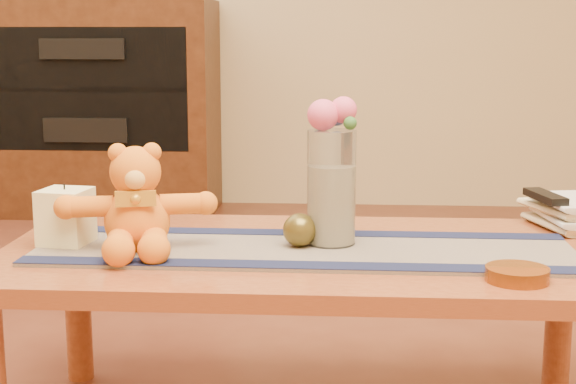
# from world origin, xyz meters

# --- Properties ---
(coffee_table_top) EXTENTS (1.40, 0.70, 0.04)m
(coffee_table_top) POSITION_xyz_m (0.00, 0.00, 0.43)
(coffee_table_top) COLOR brown
(coffee_table_top) RESTS_ON floor
(table_leg_bl) EXTENTS (0.07, 0.07, 0.41)m
(table_leg_bl) POSITION_xyz_m (-0.64, 0.29, 0.21)
(table_leg_bl) COLOR brown
(table_leg_bl) RESTS_ON floor
(table_leg_br) EXTENTS (0.07, 0.07, 0.41)m
(table_leg_br) POSITION_xyz_m (0.64, 0.29, 0.21)
(table_leg_br) COLOR brown
(table_leg_br) RESTS_ON floor
(persian_runner) EXTENTS (1.20, 0.36, 0.01)m
(persian_runner) POSITION_xyz_m (-0.01, -0.03, 0.45)
(persian_runner) COLOR #1E1742
(persian_runner) RESTS_ON coffee_table_top
(runner_border_near) EXTENTS (1.20, 0.07, 0.00)m
(runner_border_near) POSITION_xyz_m (-0.01, -0.17, 0.46)
(runner_border_near) COLOR #13193A
(runner_border_near) RESTS_ON persian_runner
(runner_border_far) EXTENTS (1.20, 0.07, 0.00)m
(runner_border_far) POSITION_xyz_m (-0.01, 0.12, 0.46)
(runner_border_far) COLOR #13193A
(runner_border_far) RESTS_ON persian_runner
(teddy_bear) EXTENTS (0.38, 0.34, 0.22)m
(teddy_bear) POSITION_xyz_m (-0.38, -0.05, 0.57)
(teddy_bear) COLOR orange
(teddy_bear) RESTS_ON persian_runner
(pillar_candle) EXTENTS (0.12, 0.12, 0.12)m
(pillar_candle) POSITION_xyz_m (-0.56, -0.02, 0.52)
(pillar_candle) COLOR #FFF8BB
(pillar_candle) RESTS_ON persian_runner
(candle_wick) EXTENTS (0.00, 0.00, 0.01)m
(candle_wick) POSITION_xyz_m (-0.56, -0.02, 0.59)
(candle_wick) COLOR black
(candle_wick) RESTS_ON pillar_candle
(glass_vase) EXTENTS (0.11, 0.11, 0.26)m
(glass_vase) POSITION_xyz_m (0.05, 0.02, 0.59)
(glass_vase) COLOR silver
(glass_vase) RESTS_ON persian_runner
(potpourri_fill) EXTENTS (0.09, 0.09, 0.18)m
(potpourri_fill) POSITION_xyz_m (0.05, 0.02, 0.55)
(potpourri_fill) COLOR beige
(potpourri_fill) RESTS_ON glass_vase
(rose_left) EXTENTS (0.07, 0.07, 0.07)m
(rose_left) POSITION_xyz_m (0.03, 0.01, 0.75)
(rose_left) COLOR #EA5283
(rose_left) RESTS_ON glass_vase
(rose_right) EXTENTS (0.06, 0.06, 0.06)m
(rose_right) POSITION_xyz_m (0.07, 0.02, 0.76)
(rose_right) COLOR #EA5283
(rose_right) RESTS_ON glass_vase
(blue_flower_back) EXTENTS (0.04, 0.04, 0.04)m
(blue_flower_back) POSITION_xyz_m (0.06, 0.05, 0.75)
(blue_flower_back) COLOR #4D55A6
(blue_flower_back) RESTS_ON glass_vase
(blue_flower_side) EXTENTS (0.04, 0.04, 0.04)m
(blue_flower_side) POSITION_xyz_m (0.02, 0.04, 0.74)
(blue_flower_side) COLOR #4D55A6
(blue_flower_side) RESTS_ON glass_vase
(leaf_sprig) EXTENTS (0.03, 0.03, 0.03)m
(leaf_sprig) POSITION_xyz_m (0.09, -0.00, 0.74)
(leaf_sprig) COLOR #33662D
(leaf_sprig) RESTS_ON glass_vase
(bronze_ball) EXTENTS (0.08, 0.08, 0.08)m
(bronze_ball) POSITION_xyz_m (-0.02, -0.01, 0.50)
(bronze_ball) COLOR #4E431A
(bronze_ball) RESTS_ON persian_runner
(book_bottom) EXTENTS (0.22, 0.26, 0.02)m
(book_bottom) POSITION_xyz_m (0.57, 0.23, 0.46)
(book_bottom) COLOR beige
(book_bottom) RESTS_ON coffee_table_top
(book_lower) EXTENTS (0.19, 0.24, 0.02)m
(book_lower) POSITION_xyz_m (0.57, 0.23, 0.48)
(book_lower) COLOR beige
(book_lower) RESTS_ON book_bottom
(book_upper) EXTENTS (0.23, 0.27, 0.02)m
(book_upper) POSITION_xyz_m (0.56, 0.23, 0.50)
(book_upper) COLOR beige
(book_upper) RESTS_ON book_lower
(book_top) EXTENTS (0.20, 0.25, 0.02)m
(book_top) POSITION_xyz_m (0.57, 0.23, 0.52)
(book_top) COLOR beige
(book_top) RESTS_ON book_upper
(tv_remote) EXTENTS (0.08, 0.17, 0.02)m
(tv_remote) POSITION_xyz_m (0.57, 0.22, 0.54)
(tv_remote) COLOR black
(tv_remote) RESTS_ON book_top
(amber_dish) EXTENTS (0.14, 0.14, 0.03)m
(amber_dish) POSITION_xyz_m (0.42, -0.23, 0.46)
(amber_dish) COLOR #BF5914
(amber_dish) RESTS_ON coffee_table_top
(media_cabinet) EXTENTS (1.20, 0.50, 1.10)m
(media_cabinet) POSITION_xyz_m (-1.20, 2.48, 0.55)
(media_cabinet) COLOR #32180B
(media_cabinet) RESTS_ON floor
(cabinet_cavity) EXTENTS (1.02, 0.03, 0.61)m
(cabinet_cavity) POSITION_xyz_m (-1.20, 2.25, 0.66)
(cabinet_cavity) COLOR black
(cabinet_cavity) RESTS_ON media_cabinet
(cabinet_shelf) EXTENTS (1.02, 0.20, 0.02)m
(cabinet_shelf) POSITION_xyz_m (-1.20, 2.33, 0.66)
(cabinet_shelf) COLOR #32180B
(cabinet_shelf) RESTS_ON media_cabinet
(stereo_upper) EXTENTS (0.42, 0.28, 0.10)m
(stereo_upper) POSITION_xyz_m (-1.20, 2.35, 0.86)
(stereo_upper) COLOR black
(stereo_upper) RESTS_ON media_cabinet
(stereo_lower) EXTENTS (0.42, 0.28, 0.12)m
(stereo_lower) POSITION_xyz_m (-1.20, 2.35, 0.46)
(stereo_lower) COLOR black
(stereo_lower) RESTS_ON media_cabinet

